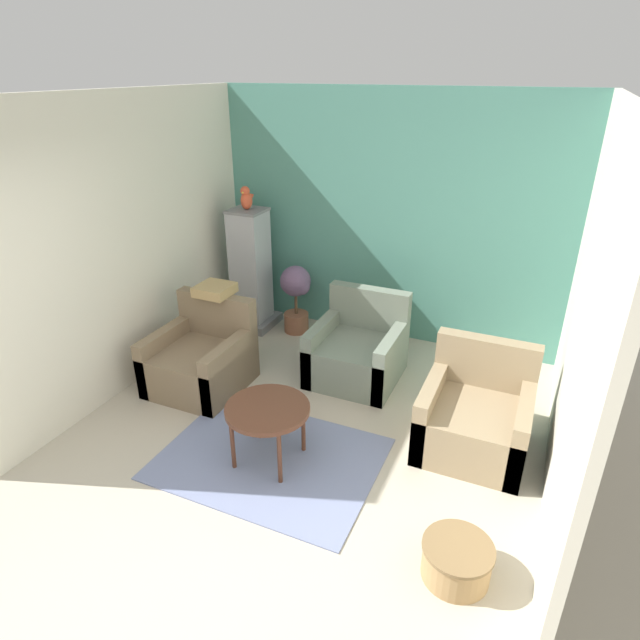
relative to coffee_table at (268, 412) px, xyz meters
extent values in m
plane|color=#B2A893|center=(0.12, -1.10, -0.47)|extent=(20.00, 20.00, 0.00)
cube|color=#4C897A|center=(0.12, 2.65, 0.92)|extent=(4.09, 0.06, 2.79)
cube|color=beige|center=(-1.89, 0.76, 0.92)|extent=(0.06, 3.72, 2.79)
cube|color=beige|center=(2.13, 0.76, 0.92)|extent=(0.06, 3.72, 2.79)
cube|color=slate|center=(0.00, 0.00, -0.47)|extent=(1.77, 1.32, 0.01)
cylinder|color=#512D1E|center=(0.00, 0.00, 0.03)|extent=(0.68, 0.68, 0.04)
cylinder|color=#512D1E|center=(-0.21, -0.21, -0.23)|extent=(0.04, 0.04, 0.48)
cylinder|color=#512D1E|center=(0.21, -0.21, -0.23)|extent=(0.04, 0.04, 0.48)
cylinder|color=#512D1E|center=(-0.21, 0.21, -0.23)|extent=(0.04, 0.04, 0.48)
cylinder|color=#512D1E|center=(0.21, 0.21, -0.23)|extent=(0.04, 0.04, 0.48)
cube|color=#7A664C|center=(-1.18, 0.71, -0.26)|extent=(0.86, 0.88, 0.43)
cube|color=#7A664C|center=(-1.18, 1.08, 0.18)|extent=(0.86, 0.14, 0.45)
cube|color=#7A664C|center=(-1.55, 0.71, -0.18)|extent=(0.12, 0.88, 0.59)
cube|color=#7A664C|center=(-0.81, 0.71, -0.18)|extent=(0.12, 0.88, 0.59)
cube|color=#8E7A5B|center=(1.50, 0.83, -0.26)|extent=(0.86, 0.88, 0.43)
cube|color=#8E7A5B|center=(1.50, 1.20, 0.18)|extent=(0.86, 0.14, 0.45)
cube|color=#8E7A5B|center=(1.13, 0.83, -0.18)|extent=(0.12, 0.88, 0.59)
cube|color=#8E7A5B|center=(1.87, 0.83, -0.18)|extent=(0.12, 0.88, 0.59)
cube|color=slate|center=(0.20, 1.50, -0.26)|extent=(0.86, 0.88, 0.43)
cube|color=slate|center=(0.20, 1.87, 0.18)|extent=(0.86, 0.14, 0.45)
cube|color=slate|center=(-0.17, 1.50, -0.18)|extent=(0.12, 0.88, 0.59)
cube|color=slate|center=(0.57, 1.50, -0.18)|extent=(0.12, 0.88, 0.59)
cube|color=slate|center=(-1.43, 2.19, -0.42)|extent=(0.55, 0.55, 0.10)
cube|color=#A8A8AD|center=(-1.43, 2.19, 0.30)|extent=(0.38, 0.38, 1.34)
cube|color=slate|center=(-1.43, 2.19, 0.98)|extent=(0.40, 0.40, 0.03)
ellipsoid|color=#D14C2D|center=(-1.43, 2.19, 1.10)|extent=(0.13, 0.16, 0.20)
sphere|color=#D14C2D|center=(-1.43, 2.17, 1.21)|extent=(0.11, 0.11, 0.11)
cone|color=gold|center=(-1.43, 2.12, 1.20)|extent=(0.05, 0.05, 0.05)
cone|color=#D14C2D|center=(-1.43, 2.26, 1.08)|extent=(0.06, 0.13, 0.17)
cylinder|color=brown|center=(-0.85, 2.24, -0.35)|extent=(0.30, 0.30, 0.24)
cylinder|color=brown|center=(-0.85, 2.24, -0.09)|extent=(0.04, 0.04, 0.29)
sphere|color=#664C6B|center=(-0.85, 2.24, 0.19)|extent=(0.37, 0.37, 0.37)
sphere|color=#664C6B|center=(-0.95, 2.28, 0.12)|extent=(0.22, 0.22, 0.22)
sphere|color=#664C6B|center=(-0.76, 2.21, 0.14)|extent=(0.20, 0.20, 0.20)
cylinder|color=#A37F51|center=(1.63, -0.51, -0.34)|extent=(0.43, 0.43, 0.25)
cylinder|color=brown|center=(1.63, -0.51, -0.23)|extent=(0.45, 0.45, 0.02)
cube|color=tan|center=(-1.18, 1.08, 0.46)|extent=(0.34, 0.34, 0.10)
camera|label=1|loc=(1.81, -3.05, 2.49)|focal=30.00mm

